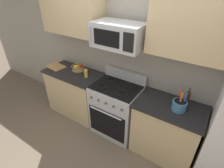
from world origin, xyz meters
name	(u,v)px	position (x,y,z in m)	size (l,w,h in m)	color
ground_plane	(93,156)	(0.00, 0.00, 0.00)	(16.00, 16.00, 0.00)	#6B5B4C
wall_back	(129,57)	(0.00, 1.06, 1.30)	(8.00, 0.10, 2.60)	#9E998E
counter_left	(76,93)	(-0.94, 0.69, 0.46)	(1.10, 0.59, 0.91)	tan
range_oven	(116,109)	(0.00, 0.69, 0.47)	(0.76, 0.63, 1.09)	#B2B5BA
counter_right	(165,130)	(0.86, 0.69, 0.46)	(0.93, 0.59, 0.91)	tan
microwave	(119,35)	(0.00, 0.72, 1.73)	(0.71, 0.44, 0.33)	#B2B5BA
upper_cabinets_left	(71,10)	(-0.94, 0.84, 1.95)	(1.09, 0.34, 0.75)	tan
upper_cabinets_right	(192,24)	(0.86, 0.84, 1.95)	(0.92, 0.34, 0.75)	tan
utensil_crock	(179,105)	(0.96, 0.67, 0.99)	(0.18, 0.18, 0.33)	teal
fruit_basket	(78,67)	(-0.92, 0.82, 0.96)	(0.25, 0.25, 0.11)	#9E7A4C
apple_loose	(87,70)	(-0.73, 0.83, 0.95)	(0.07, 0.07, 0.07)	red
cutting_board	(56,67)	(-1.37, 0.67, 0.92)	(0.35, 0.25, 0.02)	tan
bottle_soy	(188,97)	(1.01, 0.85, 1.03)	(0.05, 0.05, 0.25)	#382314
bottle_oil	(86,73)	(-0.61, 0.68, 0.99)	(0.06, 0.06, 0.19)	gold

